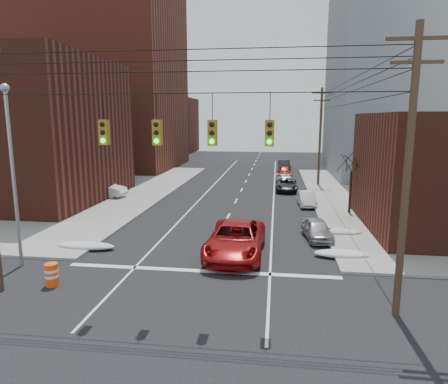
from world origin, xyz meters
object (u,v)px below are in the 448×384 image
(parked_car_d, at_px, (286,182))
(parked_car_a, at_px, (317,229))
(parked_car_b, at_px, (306,199))
(parked_car_f, at_px, (284,165))
(red_pickup, at_px, (236,239))
(lot_car_d, at_px, (55,189))
(parked_car_e, at_px, (285,171))
(lot_car_b, at_px, (100,184))
(lot_car_c, at_px, (40,198))
(construction_barrel, at_px, (52,274))
(lot_car_a, at_px, (103,189))
(parked_car_c, at_px, (286,185))

(parked_car_d, bearing_deg, parked_car_a, -91.76)
(parked_car_b, distance_m, parked_car_f, 24.54)
(red_pickup, distance_m, lot_car_d, 23.59)
(parked_car_b, xyz_separation_m, parked_car_e, (-1.60, 18.31, 0.03))
(parked_car_a, xyz_separation_m, parked_car_e, (-1.57, 28.32, 0.01))
(lot_car_d, bearing_deg, lot_car_b, -13.67)
(lot_car_c, bearing_deg, parked_car_e, -42.11)
(parked_car_d, height_order, parked_car_f, parked_car_f)
(parked_car_b, distance_m, lot_car_b, 21.43)
(parked_car_e, bearing_deg, red_pickup, -102.69)
(lot_car_c, bearing_deg, construction_barrel, -143.89)
(lot_car_d, bearing_deg, red_pickup, -102.79)
(parked_car_e, height_order, lot_car_c, lot_car_c)
(lot_car_c, bearing_deg, lot_car_a, -38.54)
(parked_car_b, bearing_deg, parked_car_f, 89.99)
(parked_car_d, relative_size, parked_car_f, 1.01)
(lot_car_d, distance_m, construction_barrel, 22.20)
(parked_car_f, height_order, lot_car_a, lot_car_a)
(parked_car_b, bearing_deg, parked_car_d, 96.52)
(red_pickup, relative_size, lot_car_a, 1.44)
(parked_car_c, distance_m, lot_car_b, 19.70)
(lot_car_b, bearing_deg, lot_car_d, 151.09)
(parked_car_b, xyz_separation_m, lot_car_d, (-23.89, 0.27, 0.22))
(parked_car_f, bearing_deg, lot_car_c, -131.08)
(red_pickup, relative_size, lot_car_b, 1.29)
(parked_car_e, bearing_deg, lot_car_b, -150.45)
(parked_car_d, relative_size, lot_car_c, 1.03)
(red_pickup, xyz_separation_m, lot_car_c, (-18.29, 10.34, -0.12))
(parked_car_d, distance_m, parked_car_e, 9.47)
(parked_car_b, height_order, parked_car_e, parked_car_e)
(parked_car_d, distance_m, lot_car_c, 24.80)
(parked_car_a, distance_m, parked_car_c, 17.16)
(lot_car_a, xyz_separation_m, lot_car_c, (-3.85, -4.38, -0.11))
(lot_car_a, distance_m, lot_car_c, 5.83)
(parked_car_a, relative_size, lot_car_d, 0.93)
(lot_car_a, height_order, lot_car_b, lot_car_a)
(parked_car_c, relative_size, parked_car_f, 1.04)
(parked_car_a, relative_size, parked_car_d, 0.82)
(parked_car_e, bearing_deg, parked_car_a, -93.64)
(parked_car_b, height_order, lot_car_a, lot_car_a)
(parked_car_a, relative_size, parked_car_e, 0.98)
(parked_car_e, distance_m, lot_car_c, 30.60)
(lot_car_b, distance_m, lot_car_d, 4.67)
(lot_car_b, bearing_deg, parked_car_f, -35.13)
(parked_car_e, xyz_separation_m, parked_car_f, (0.00, 6.18, 0.09))
(parked_car_a, relative_size, parked_car_f, 0.83)
(parked_car_f, bearing_deg, parked_car_d, -93.33)
(parked_car_a, bearing_deg, parked_car_f, 85.02)
(parked_car_b, distance_m, lot_car_d, 23.89)
(parked_car_c, xyz_separation_m, lot_car_c, (-21.59, -10.46, 0.14))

